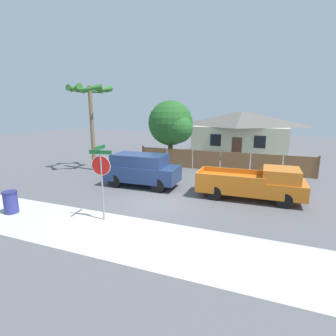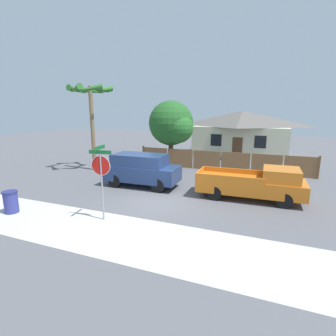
# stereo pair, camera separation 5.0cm
# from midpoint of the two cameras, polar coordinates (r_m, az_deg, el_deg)

# --- Properties ---
(ground_plane) EXTENTS (80.00, 80.00, 0.00)m
(ground_plane) POSITION_cam_midpoint_polar(r_m,az_deg,el_deg) (13.05, -3.31, -7.44)
(ground_plane) COLOR #56565B
(sidewalk_strip) EXTENTS (36.00, 3.20, 0.01)m
(sidewalk_strip) POSITION_cam_midpoint_polar(r_m,az_deg,el_deg) (10.16, -12.13, -13.73)
(sidewalk_strip) COLOR beige
(sidewalk_strip) RESTS_ON ground
(wooden_fence) EXTENTS (12.97, 0.12, 1.54)m
(wooden_fence) POSITION_cam_midpoint_polar(r_m,az_deg,el_deg) (19.88, 11.23, 1.48)
(wooden_fence) COLOR brown
(wooden_fence) RESTS_ON ground
(house) EXTENTS (9.45, 6.10, 4.37)m
(house) POSITION_cam_midpoint_polar(r_m,az_deg,el_deg) (27.59, 15.54, 7.52)
(house) COLOR beige
(house) RESTS_ON ground
(oak_tree) EXTENTS (3.85, 3.67, 5.22)m
(oak_tree) POSITION_cam_midpoint_polar(r_m,az_deg,el_deg) (21.78, 0.83, 9.49)
(oak_tree) COLOR brown
(oak_tree) RESTS_ON ground
(palm_tree) EXTENTS (3.03, 3.25, 6.20)m
(palm_tree) POSITION_cam_midpoint_polar(r_m,az_deg,el_deg) (20.25, -16.66, 14.55)
(palm_tree) COLOR brown
(palm_tree) RESTS_ON ground
(red_suv) EXTENTS (4.45, 1.97, 1.93)m
(red_suv) POSITION_cam_midpoint_polar(r_m,az_deg,el_deg) (15.52, -5.94, -0.24)
(red_suv) COLOR navy
(red_suv) RESTS_ON ground
(orange_pickup) EXTENTS (5.26, 2.00, 1.70)m
(orange_pickup) POSITION_cam_midpoint_polar(r_m,az_deg,el_deg) (13.91, 18.24, -3.21)
(orange_pickup) COLOR orange
(orange_pickup) RESTS_ON ground
(stop_sign) EXTENTS (0.94, 0.85, 3.09)m
(stop_sign) POSITION_cam_midpoint_polar(r_m,az_deg,el_deg) (10.77, -14.45, -0.51)
(stop_sign) COLOR gray
(stop_sign) RESTS_ON ground
(trash_bin) EXTENTS (0.62, 0.62, 0.99)m
(trash_bin) POSITION_cam_midpoint_polar(r_m,az_deg,el_deg) (13.50, -31.14, -6.36)
(trash_bin) COLOR navy
(trash_bin) RESTS_ON ground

